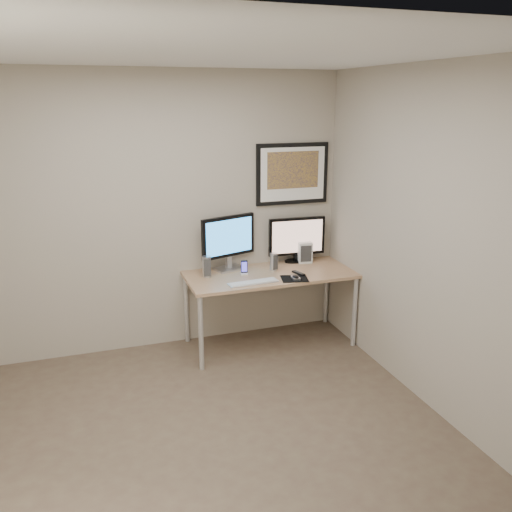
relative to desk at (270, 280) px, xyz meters
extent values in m
plane|color=brown|center=(-1.00, -1.35, -0.66)|extent=(3.60, 3.60, 0.00)
plane|color=white|center=(-1.00, -1.35, 1.94)|extent=(3.60, 3.60, 0.00)
plane|color=gray|center=(-1.00, 0.35, 0.64)|extent=(3.60, 0.00, 3.60)
plane|color=gray|center=(0.80, -1.35, 0.64)|extent=(0.00, 3.40, 3.40)
cube|color=#967248|center=(0.00, 0.00, 0.05)|extent=(1.60, 0.70, 0.03)
cylinder|color=silver|center=(-0.76, -0.31, -0.31)|extent=(0.04, 0.04, 0.70)
cylinder|color=silver|center=(-0.76, 0.31, -0.31)|extent=(0.04, 0.04, 0.70)
cylinder|color=silver|center=(0.76, -0.31, -0.31)|extent=(0.04, 0.04, 0.70)
cylinder|color=silver|center=(0.76, 0.31, -0.31)|extent=(0.04, 0.04, 0.70)
cube|color=black|center=(0.35, 0.33, 0.96)|extent=(0.75, 0.03, 0.60)
cube|color=white|center=(0.35, 0.32, 0.96)|extent=(0.67, 0.00, 0.52)
cube|color=gold|center=(0.35, 0.31, 1.00)|extent=(0.54, 0.00, 0.36)
cube|color=#B5B5BA|center=(-0.34, 0.24, 0.08)|extent=(0.32, 0.26, 0.02)
cube|color=#B5B5BA|center=(-0.34, 0.24, 0.14)|extent=(0.06, 0.06, 0.11)
cube|color=black|center=(-0.34, 0.24, 0.40)|extent=(0.57, 0.21, 0.40)
cube|color=#297EC7|center=(-0.34, 0.22, 0.40)|extent=(0.50, 0.16, 0.33)
cube|color=black|center=(0.39, 0.27, 0.08)|extent=(0.26, 0.15, 0.02)
cube|color=black|center=(0.39, 0.27, 0.11)|extent=(0.06, 0.05, 0.06)
cube|color=black|center=(0.39, 0.27, 0.33)|extent=(0.59, 0.07, 0.38)
cube|color=tan|center=(0.39, 0.25, 0.33)|extent=(0.53, 0.03, 0.33)
cylinder|color=#B5B5BA|center=(-0.60, 0.09, 0.17)|extent=(0.09, 0.09, 0.20)
cylinder|color=#B5B5BA|center=(0.06, 0.08, 0.15)|extent=(0.08, 0.08, 0.17)
cube|color=black|center=(-0.24, 0.05, 0.14)|extent=(0.07, 0.07, 0.14)
cube|color=silver|center=(-0.24, -0.23, 0.07)|extent=(0.47, 0.16, 0.02)
cube|color=black|center=(0.16, -0.23, 0.07)|extent=(0.29, 0.27, 0.00)
ellipsoid|color=black|center=(0.16, -0.25, 0.09)|extent=(0.07, 0.11, 0.04)
cube|color=black|center=(0.25, -0.11, 0.08)|extent=(0.08, 0.16, 0.02)
cube|color=silver|center=(0.46, 0.22, 0.17)|extent=(0.15, 0.12, 0.21)
camera|label=1|loc=(-1.71, -4.61, 1.68)|focal=38.00mm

